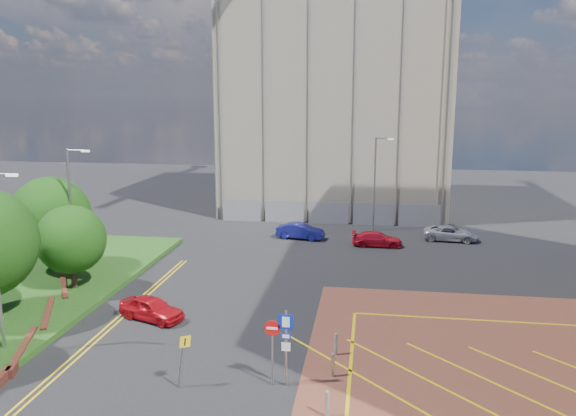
% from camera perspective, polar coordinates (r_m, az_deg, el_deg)
% --- Properties ---
extents(ground, '(140.00, 140.00, 0.00)m').
position_cam_1_polar(ground, '(22.81, -1.90, -18.73)').
color(ground, black).
rests_on(ground, ground).
extents(retaining_wall, '(6.06, 20.33, 0.40)m').
position_cam_1_polar(retaining_wall, '(28.66, -25.67, -12.89)').
color(retaining_wall, brown).
rests_on(retaining_wall, ground).
extents(tree_c, '(4.00, 4.00, 4.90)m').
position_cam_1_polar(tree_c, '(34.99, -21.17, -3.01)').
color(tree_c, '#3D2B1C').
rests_on(tree_c, grass_bed).
extents(tree_d, '(5.00, 5.00, 6.08)m').
position_cam_1_polar(tree_d, '(38.86, -22.94, -0.73)').
color(tree_d, '#3D2B1C').
rests_on(tree_d, grass_bed).
extents(lamp_left_far, '(1.53, 0.16, 8.00)m').
position_cam_1_polar(lamp_left_far, '(36.82, -21.07, 0.03)').
color(lamp_left_far, '#9EA0A8').
rests_on(lamp_left_far, grass_bed).
extents(lamp_back, '(1.53, 0.16, 8.00)m').
position_cam_1_polar(lamp_back, '(47.92, 8.89, 2.80)').
color(lamp_back, '#9EA0A8').
rests_on(lamp_back, ground).
extents(sign_cluster, '(1.17, 0.12, 3.20)m').
position_cam_1_polar(sign_cluster, '(22.73, -0.73, -13.29)').
color(sign_cluster, '#9EA0A8').
rests_on(sign_cluster, ground).
extents(warning_sign, '(0.60, 0.39, 2.25)m').
position_cam_1_polar(warning_sign, '(23.16, -10.68, -14.45)').
color(warning_sign, '#9EA0A8').
rests_on(warning_sign, ground).
extents(bollard_row, '(0.14, 11.14, 0.90)m').
position_cam_1_polar(bollard_row, '(20.90, 3.85, -20.32)').
color(bollard_row, '#9EA0A8').
rests_on(bollard_row, forecourt).
extents(construction_building, '(21.20, 19.20, 22.00)m').
position_cam_1_polar(construction_building, '(59.50, 5.02, 10.98)').
color(construction_building, '#A49A86').
rests_on(construction_building, ground).
extents(construction_fence, '(21.60, 0.06, 2.00)m').
position_cam_1_polar(construction_fence, '(50.56, 5.27, -0.53)').
color(construction_fence, gray).
rests_on(construction_fence, ground).
extents(car_red_left, '(3.86, 2.59, 1.22)m').
position_cam_1_polar(car_red_left, '(30.32, -13.69, -9.87)').
color(car_red_left, red).
rests_on(car_red_left, ground).
extents(car_blue_back, '(3.99, 1.91, 1.26)m').
position_cam_1_polar(car_blue_back, '(45.36, 1.27, -2.36)').
color(car_blue_back, navy).
rests_on(car_blue_back, ground).
extents(car_red_back, '(3.84, 1.59, 1.11)m').
position_cam_1_polar(car_red_back, '(43.72, 9.03, -3.13)').
color(car_red_back, red).
rests_on(car_red_back, ground).
extents(car_silver_back, '(4.40, 2.34, 1.18)m').
position_cam_1_polar(car_silver_back, '(46.67, 16.17, -2.48)').
color(car_silver_back, silver).
rests_on(car_silver_back, ground).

